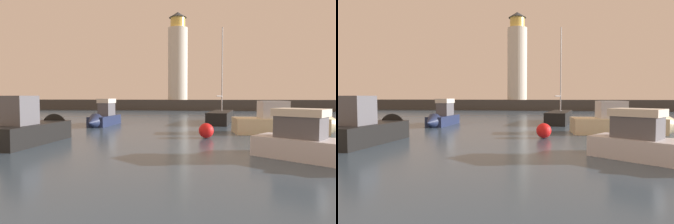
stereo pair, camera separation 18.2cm
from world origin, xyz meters
TOP-DOWN VIEW (x-y plane):
  - ground_plane at (0.00, 30.00)m, footprint 220.00×220.00m
  - breakwater at (0.00, 60.00)m, footprint 70.87×4.29m
  - lighthouse at (-3.01, 60.00)m, footprint 4.15×4.15m
  - motorboat_0 at (-6.66, 15.17)m, footprint 2.32×7.47m
  - motorboat_1 at (-6.43, 25.42)m, footprint 1.78×6.08m
  - motorboat_2 at (10.64, 21.79)m, footprint 8.77×3.40m
  - sailboat_moored at (5.13, 30.16)m, footprint 3.21×8.08m
  - mooring_buoy at (3.76, 18.20)m, footprint 1.03×1.03m

SIDE VIEW (x-z plane):
  - ground_plane at x=0.00m, z-range 0.00..0.00m
  - mooring_buoy at x=3.76m, z-range 0.00..1.03m
  - sailboat_moored at x=5.13m, z-range -4.54..5.88m
  - motorboat_2 at x=10.64m, z-range -0.79..2.32m
  - motorboat_0 at x=-6.66m, z-range -0.79..2.43m
  - motorboat_1 at x=-6.43m, z-range -0.61..2.28m
  - breakwater at x=0.00m, z-range 0.00..2.21m
  - lighthouse at x=-3.01m, z-range 1.72..20.17m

